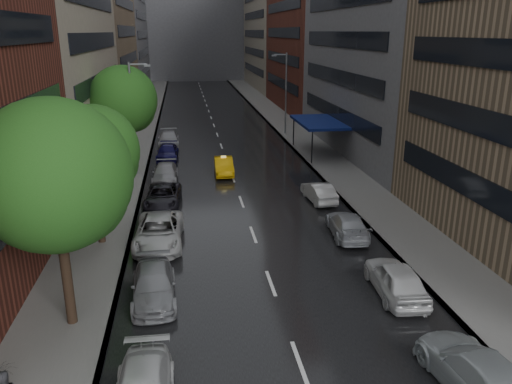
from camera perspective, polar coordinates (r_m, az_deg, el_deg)
road at (r=62.06m, az=-4.71°, el=7.26°), size 14.00×140.00×0.01m
sidewalk_left at (r=62.16m, az=-13.08°, el=6.94°), size 4.00×140.00×0.15m
sidewalk_right at (r=63.23m, az=3.52°, el=7.55°), size 4.00×140.00×0.15m
buildings_right at (r=70.23m, az=7.71°, el=20.72°), size 8.05×109.10×36.00m
building_far at (r=129.02m, az=-7.03°, el=19.84°), size 40.00×14.00×32.00m
tree_near at (r=19.86m, az=-22.11°, el=1.71°), size 5.80×5.80×9.24m
tree_mid at (r=27.90m, az=-18.14°, el=4.48°), size 4.92×4.92×7.84m
tree_far at (r=42.87m, az=-14.95°, el=10.15°), size 5.56×5.56×8.86m
taxi at (r=41.68m, az=-3.71°, el=2.99°), size 1.57×4.32×1.42m
parked_cars_left at (r=34.70m, az=-10.60°, el=-0.37°), size 2.79×43.42×1.56m
parked_cars_right at (r=24.71m, az=14.52°, el=-8.30°), size 2.58×24.69×1.58m
street_lamp_left at (r=41.59m, az=-13.80°, el=8.38°), size 1.74×0.22×9.00m
street_lamp_right at (r=57.42m, az=3.36°, el=11.36°), size 1.74×0.22×9.00m
awning at (r=48.34m, az=7.19°, el=7.91°), size 4.00×8.00×3.12m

